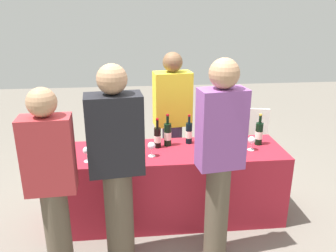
{
  "coord_description": "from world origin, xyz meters",
  "views": [
    {
      "loc": [
        -0.31,
        -3.01,
        2.05
      ],
      "look_at": [
        0.0,
        0.0,
        0.98
      ],
      "focal_mm": 36.72,
      "sensor_mm": 36.0,
      "label": 1
    }
  ],
  "objects_px": {
    "wine_bottle_4": "(189,133)",
    "wine_glass_3": "(217,144)",
    "wine_glass_4": "(232,142)",
    "guest_1": "(116,163)",
    "guest_0": "(52,181)",
    "menu_board": "(245,142)",
    "wine_glass_5": "(252,141)",
    "guest_2": "(220,155)",
    "wine_glass_0": "(87,151)",
    "wine_glass_2": "(152,146)",
    "wine_bottle_7": "(259,133)",
    "wine_bottle_2": "(157,137)",
    "server_pouring": "(172,118)",
    "wine_bottle_1": "(126,135)",
    "wine_bottle_5": "(212,133)",
    "wine_bottle_3": "(168,134)",
    "wine_bottle_6": "(225,131)",
    "wine_bottle_0": "(112,138)",
    "wine_glass_1": "(130,147)"
  },
  "relations": [
    {
      "from": "wine_bottle_4",
      "to": "wine_glass_3",
      "type": "height_order",
      "value": "wine_bottle_4"
    },
    {
      "from": "wine_glass_4",
      "to": "guest_1",
      "type": "bearing_deg",
      "value": -154.62
    },
    {
      "from": "guest_0",
      "to": "menu_board",
      "type": "relative_size",
      "value": 1.76
    },
    {
      "from": "wine_glass_5",
      "to": "menu_board",
      "type": "height_order",
      "value": "menu_board"
    },
    {
      "from": "wine_bottle_4",
      "to": "guest_2",
      "type": "relative_size",
      "value": 0.18
    },
    {
      "from": "wine_bottle_4",
      "to": "wine_glass_0",
      "type": "bearing_deg",
      "value": -160.87
    },
    {
      "from": "wine_glass_2",
      "to": "guest_0",
      "type": "height_order",
      "value": "guest_0"
    },
    {
      "from": "wine_glass_3",
      "to": "wine_glass_0",
      "type": "bearing_deg",
      "value": -177.41
    },
    {
      "from": "wine_glass_0",
      "to": "menu_board",
      "type": "bearing_deg",
      "value": 29.46
    },
    {
      "from": "wine_glass_2",
      "to": "menu_board",
      "type": "bearing_deg",
      "value": 38.2
    },
    {
      "from": "wine_bottle_7",
      "to": "wine_glass_3",
      "type": "distance_m",
      "value": 0.5
    },
    {
      "from": "wine_bottle_2",
      "to": "wine_bottle_7",
      "type": "height_order",
      "value": "wine_bottle_7"
    },
    {
      "from": "server_pouring",
      "to": "wine_glass_0",
      "type": "bearing_deg",
      "value": 35.41
    },
    {
      "from": "wine_bottle_1",
      "to": "wine_glass_4",
      "type": "height_order",
      "value": "wine_bottle_1"
    },
    {
      "from": "guest_2",
      "to": "menu_board",
      "type": "xyz_separation_m",
      "value": [
        0.7,
        1.44,
        -0.51
      ]
    },
    {
      "from": "wine_bottle_4",
      "to": "wine_glass_0",
      "type": "distance_m",
      "value": 1.03
    },
    {
      "from": "wine_bottle_4",
      "to": "wine_glass_3",
      "type": "relative_size",
      "value": 2.21
    },
    {
      "from": "wine_bottle_1",
      "to": "wine_glass_5",
      "type": "bearing_deg",
      "value": -10.58
    },
    {
      "from": "wine_glass_3",
      "to": "guest_2",
      "type": "bearing_deg",
      "value": -102.14
    },
    {
      "from": "wine_glass_2",
      "to": "wine_glass_3",
      "type": "relative_size",
      "value": 1.03
    },
    {
      "from": "wine_glass_0",
      "to": "wine_bottle_5",
      "type": "bearing_deg",
      "value": 14.6
    },
    {
      "from": "wine_bottle_3",
      "to": "wine_bottle_6",
      "type": "height_order",
      "value": "wine_bottle_6"
    },
    {
      "from": "wine_bottle_1",
      "to": "guest_1",
      "type": "relative_size",
      "value": 0.2
    },
    {
      "from": "wine_bottle_6",
      "to": "wine_glass_0",
      "type": "bearing_deg",
      "value": -166.07
    },
    {
      "from": "wine_bottle_3",
      "to": "wine_glass_4",
      "type": "distance_m",
      "value": 0.63
    },
    {
      "from": "wine_bottle_5",
      "to": "guest_2",
      "type": "xyz_separation_m",
      "value": [
        -0.11,
        -0.74,
        0.1
      ]
    },
    {
      "from": "wine_bottle_2",
      "to": "wine_bottle_1",
      "type": "bearing_deg",
      "value": 167.94
    },
    {
      "from": "wine_glass_0",
      "to": "guest_0",
      "type": "distance_m",
      "value": 0.57
    },
    {
      "from": "wine_glass_3",
      "to": "server_pouring",
      "type": "distance_m",
      "value": 0.79
    },
    {
      "from": "wine_bottle_3",
      "to": "wine_bottle_5",
      "type": "relative_size",
      "value": 1.04
    },
    {
      "from": "wine_bottle_0",
      "to": "menu_board",
      "type": "bearing_deg",
      "value": 25.08
    },
    {
      "from": "wine_glass_2",
      "to": "guest_2",
      "type": "xyz_separation_m",
      "value": [
        0.51,
        -0.49,
        0.11
      ]
    },
    {
      "from": "wine_bottle_5",
      "to": "wine_glass_3",
      "type": "bearing_deg",
      "value": -90.76
    },
    {
      "from": "wine_glass_1",
      "to": "guest_0",
      "type": "distance_m",
      "value": 0.81
    },
    {
      "from": "guest_1",
      "to": "wine_bottle_0",
      "type": "bearing_deg",
      "value": 89.68
    },
    {
      "from": "wine_bottle_5",
      "to": "wine_glass_3",
      "type": "height_order",
      "value": "wine_bottle_5"
    },
    {
      "from": "wine_bottle_3",
      "to": "wine_bottle_2",
      "type": "bearing_deg",
      "value": -159.49
    },
    {
      "from": "wine_glass_0",
      "to": "wine_glass_1",
      "type": "height_order",
      "value": "wine_glass_1"
    },
    {
      "from": "wine_bottle_1",
      "to": "guest_0",
      "type": "distance_m",
      "value": 1.02
    },
    {
      "from": "guest_1",
      "to": "menu_board",
      "type": "height_order",
      "value": "guest_1"
    },
    {
      "from": "wine_glass_5",
      "to": "server_pouring",
      "type": "xyz_separation_m",
      "value": [
        -0.69,
        0.67,
        0.03
      ]
    },
    {
      "from": "wine_bottle_3",
      "to": "wine_bottle_6",
      "type": "relative_size",
      "value": 0.96
    },
    {
      "from": "wine_glass_4",
      "to": "guest_2",
      "type": "relative_size",
      "value": 0.08
    },
    {
      "from": "wine_glass_4",
      "to": "wine_bottle_0",
      "type": "bearing_deg",
      "value": 171.5
    },
    {
      "from": "wine_bottle_2",
      "to": "wine_glass_4",
      "type": "height_order",
      "value": "wine_bottle_2"
    },
    {
      "from": "wine_glass_4",
      "to": "wine_bottle_1",
      "type": "bearing_deg",
      "value": 167.48
    },
    {
      "from": "wine_bottle_6",
      "to": "wine_glass_5",
      "type": "xyz_separation_m",
      "value": [
        0.2,
        -0.23,
        -0.03
      ]
    },
    {
      "from": "wine_bottle_0",
      "to": "wine_bottle_3",
      "type": "bearing_deg",
      "value": 2.89
    },
    {
      "from": "wine_glass_2",
      "to": "wine_glass_5",
      "type": "xyz_separation_m",
      "value": [
        0.96,
        0.05,
        -0.0
      ]
    },
    {
      "from": "wine_bottle_4",
      "to": "wine_bottle_5",
      "type": "xyz_separation_m",
      "value": [
        0.23,
        -0.02,
        0.0
      ]
    }
  ]
}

